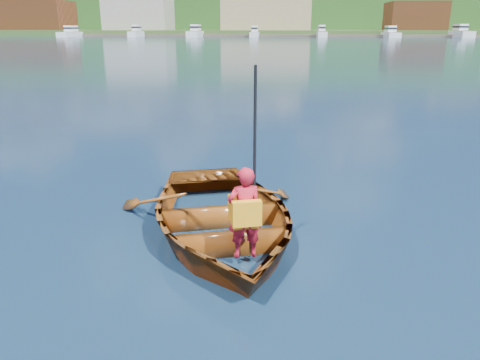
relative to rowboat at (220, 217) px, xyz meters
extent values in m
plane|color=#162941|center=(-0.33, 0.33, -0.26)|extent=(600.00, 600.00, 0.00)
imported|color=brown|center=(0.00, 0.00, 0.00)|extent=(3.81, 4.57, 0.82)
imported|color=red|center=(0.40, -0.82, 0.40)|extent=(0.47, 0.37, 1.12)
cube|color=orange|center=(0.43, -0.94, 0.44)|extent=(0.35, 0.19, 0.30)
cube|color=orange|center=(0.36, -0.71, 0.44)|extent=(0.35, 0.17, 0.30)
cube|color=orange|center=(0.40, -0.82, 0.26)|extent=(0.35, 0.30, 0.05)
cylinder|color=black|center=(0.50, -0.63, 0.96)|extent=(0.04, 0.04, 2.24)
cube|color=#375025|center=(-0.33, 190.33, 0.74)|extent=(400.00, 80.00, 2.00)
cube|color=#23461C|center=(-0.33, 240.33, 10.74)|extent=(400.00, 100.00, 22.00)
cube|color=#52493E|center=(9.33, 148.33, 0.14)|extent=(160.04, 9.35, 0.80)
cube|color=brown|center=(-90.33, 165.33, 6.74)|extent=(28.00, 16.00, 10.00)
cube|color=gray|center=(-50.33, 165.33, 8.74)|extent=(22.00, 16.00, 14.00)
cube|color=tan|center=(-5.33, 165.33, 7.74)|extent=(30.00, 16.00, 12.00)
cube|color=brown|center=(44.67, 165.33, 6.24)|extent=(18.00, 16.00, 9.00)
cube|color=white|center=(-66.50, 143.33, 0.41)|extent=(3.46, 12.37, 1.67)
cube|color=white|center=(-66.50, 144.56, 2.31)|extent=(2.42, 5.56, 1.80)
cube|color=black|center=(-66.50, 144.56, 2.41)|extent=(2.49, 5.81, 0.50)
cube|color=white|center=(-45.12, 143.33, 0.51)|extent=(2.64, 9.44, 1.92)
cube|color=white|center=(-45.12, 144.27, 2.56)|extent=(1.85, 4.25, 1.80)
cube|color=black|center=(-45.12, 144.27, 2.66)|extent=(1.90, 4.43, 0.50)
cube|color=white|center=(-26.40, 143.33, 0.53)|extent=(3.49, 12.46, 1.97)
cube|color=white|center=(-26.40, 144.57, 2.61)|extent=(2.44, 5.61, 1.80)
cube|color=black|center=(-26.40, 144.57, 2.71)|extent=(2.51, 5.86, 0.50)
cube|color=white|center=(-8.04, 143.33, 0.40)|extent=(2.58, 9.23, 1.64)
cube|color=white|center=(-8.04, 144.25, 2.28)|extent=(1.81, 4.15, 1.80)
cube|color=black|center=(-8.04, 144.25, 2.38)|extent=(1.86, 4.34, 0.50)
cube|color=white|center=(12.24, 143.33, 0.48)|extent=(2.71, 9.69, 1.83)
cube|color=white|center=(12.24, 144.30, 2.47)|extent=(1.90, 4.36, 1.80)
cube|color=black|center=(12.24, 144.30, 2.57)|extent=(1.95, 4.55, 0.50)
cube|color=white|center=(32.65, 143.33, 0.38)|extent=(3.48, 12.42, 1.60)
cube|color=white|center=(32.65, 144.57, 2.24)|extent=(2.44, 5.59, 1.80)
cube|color=black|center=(32.65, 144.57, 2.34)|extent=(2.50, 5.84, 0.50)
cube|color=white|center=(52.87, 143.33, 0.56)|extent=(3.63, 12.95, 2.06)
cube|color=white|center=(52.87, 144.62, 2.70)|extent=(2.54, 5.83, 1.80)
cube|color=black|center=(52.87, 144.62, 2.80)|extent=(2.61, 6.09, 0.50)
cylinder|color=#382314|center=(27.82, 202.63, 5.75)|extent=(0.80, 0.80, 3.08)
sphere|color=#2D581B|center=(27.82, 202.63, 9.86)|extent=(5.76, 5.76, 5.76)
cylinder|color=#382314|center=(-42.82, 237.64, 13.02)|extent=(0.80, 0.80, 3.64)
cylinder|color=#382314|center=(-92.65, 197.41, 5.24)|extent=(0.80, 0.80, 4.17)
sphere|color=#2D581B|center=(-92.65, 197.41, 10.79)|extent=(7.77, 7.77, 7.77)
cylinder|color=#382314|center=(32.16, 247.09, 15.04)|extent=(0.80, 0.80, 3.89)
cylinder|color=#382314|center=(-76.79, 203.48, 5.83)|extent=(0.80, 0.80, 2.91)
sphere|color=#2D581B|center=(-76.79, 203.48, 9.71)|extent=(5.44, 5.44, 5.44)
camera|label=1|loc=(0.80, -5.89, 2.46)|focal=35.00mm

